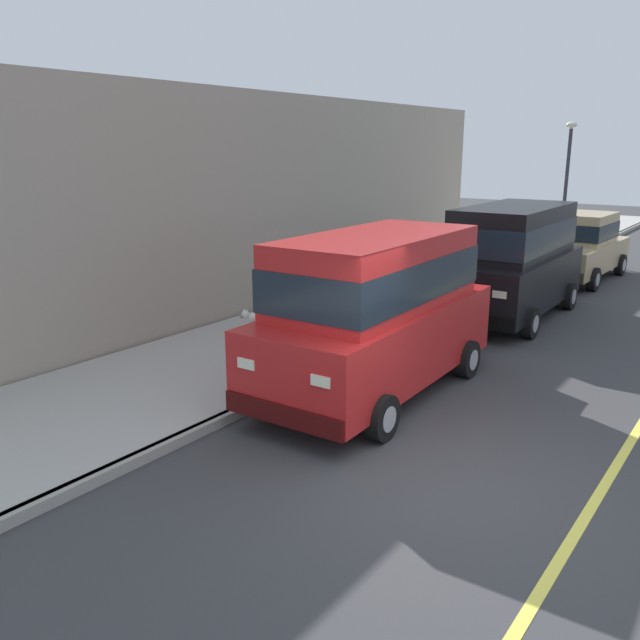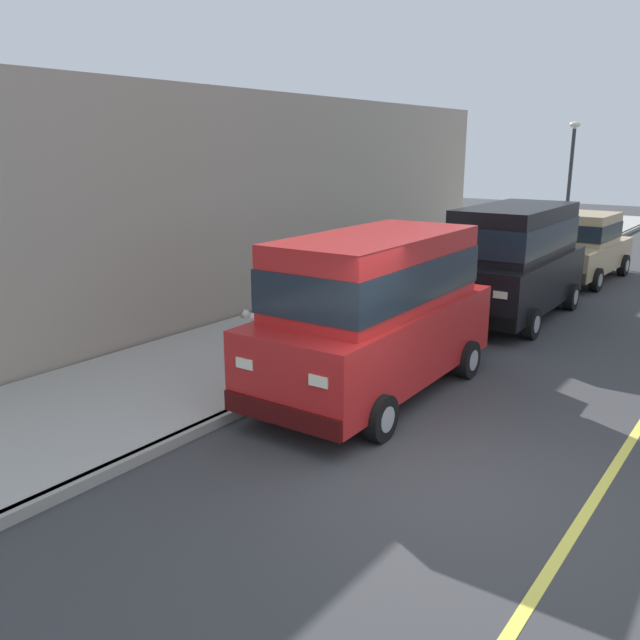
{
  "view_description": "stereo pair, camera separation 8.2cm",
  "coord_description": "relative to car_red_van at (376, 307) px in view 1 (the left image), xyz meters",
  "views": [
    {
      "loc": [
        2.93,
        -6.51,
        3.8
      ],
      "look_at": [
        -3.55,
        2.49,
        0.85
      ],
      "focal_mm": 36.92,
      "sensor_mm": 36.0,
      "label": 1
    },
    {
      "loc": [
        3.0,
        -6.46,
        3.8
      ],
      "look_at": [
        -3.55,
        2.49,
        0.85
      ],
      "focal_mm": 36.92,
      "sensor_mm": 36.0,
      "label": 2
    }
  ],
  "objects": [
    {
      "name": "building_facade",
      "position": [
        -4.99,
        3.6,
        1.09
      ],
      "size": [
        0.5,
        20.0,
        4.96
      ],
      "primitive_type": "cube",
      "color": "#9E9384",
      "rests_on": "ground"
    },
    {
      "name": "ground_plane",
      "position": [
        2.11,
        -1.97,
        -1.39
      ],
      "size": [
        80.0,
        80.0,
        0.0
      ],
      "primitive_type": "plane",
      "color": "#38383A"
    },
    {
      "name": "car_tan_sedan",
      "position": [
        0.02,
        11.34,
        -0.41
      ],
      "size": [
        2.14,
        4.65,
        1.92
      ],
      "color": "tan",
      "rests_on": "ground"
    },
    {
      "name": "car_red_van",
      "position": [
        0.0,
        0.0,
        0.0
      ],
      "size": [
        2.24,
        4.95,
        2.52
      ],
      "color": "red",
      "rests_on": "ground"
    },
    {
      "name": "car_black_van",
      "position": [
        0.01,
        5.89,
        0.0
      ],
      "size": [
        2.21,
        4.94,
        2.52
      ],
      "color": "black",
      "rests_on": "ground"
    },
    {
      "name": "dog_white",
      "position": [
        -3.61,
        1.23,
        -0.97
      ],
      "size": [
        0.26,
        0.75,
        0.49
      ],
      "color": "white",
      "rests_on": "sidewalk"
    },
    {
      "name": "curb",
      "position": [
        -1.09,
        -1.97,
        -1.32
      ],
      "size": [
        0.16,
        64.0,
        0.14
      ],
      "primitive_type": "cube",
      "color": "gray",
      "rests_on": "ground"
    },
    {
      "name": "sidewalk",
      "position": [
        -2.89,
        -1.97,
        -1.32
      ],
      "size": [
        3.6,
        64.0,
        0.14
      ],
      "primitive_type": "cube",
      "color": "#A8A59E",
      "rests_on": "ground"
    },
    {
      "name": "street_lamp",
      "position": [
        -1.44,
        14.74,
        1.51
      ],
      "size": [
        0.36,
        0.36,
        4.42
      ],
      "color": "#2D2D33",
      "rests_on": "sidewalk"
    },
    {
      "name": "lane_centre_line",
      "position": [
        3.71,
        -1.97,
        -1.39
      ],
      "size": [
        0.12,
        57.6,
        0.01
      ],
      "primitive_type": "cube",
      "color": "#E0D64C",
      "rests_on": "ground"
    }
  ]
}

